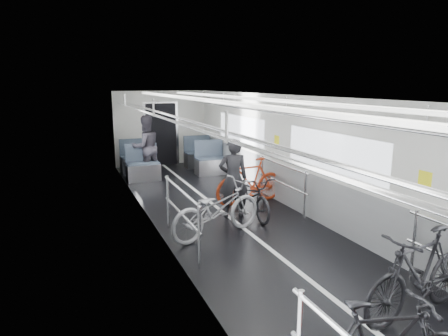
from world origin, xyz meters
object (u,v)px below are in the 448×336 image
at_px(person_seated, 146,147).
at_px(bike_left_far, 217,209).
at_px(person_standing, 233,178).
at_px(bike_right_far, 250,181).
at_px(bike_aisle, 251,196).
at_px(bike_right_near, 419,274).

bearing_deg(person_seated, bike_left_far, 80.03).
distance_m(person_standing, person_seated, 4.14).
bearing_deg(bike_right_far, bike_aisle, -29.87).
relative_size(bike_aisle, person_seated, 0.92).
xyz_separation_m(person_standing, person_seated, (-0.93, 4.03, 0.09)).
xyz_separation_m(bike_right_far, person_standing, (-0.71, -0.71, 0.29)).
xyz_separation_m(bike_right_far, person_seated, (-1.64, 3.32, 0.38)).
height_order(bike_left_far, person_standing, person_standing).
bearing_deg(bike_left_far, bike_right_near, -175.57).
distance_m(bike_right_far, person_seated, 3.72).
bearing_deg(person_standing, bike_aisle, 178.35).
distance_m(bike_right_near, bike_right_far, 4.72).
bearing_deg(bike_right_near, bike_right_far, 170.79).
xyz_separation_m(bike_left_far, bike_right_near, (1.23, -3.18, 0.04)).
distance_m(bike_right_far, bike_aisle, 0.89).
bearing_deg(bike_right_far, person_standing, -51.19).
relative_size(bike_right_near, bike_right_far, 1.04).
bearing_deg(person_standing, bike_right_far, -121.16).
distance_m(bike_right_near, person_standing, 4.06).
height_order(bike_right_near, bike_right_far, bike_right_near).
bearing_deg(person_seated, bike_aisle, 94.22).
bearing_deg(bike_right_near, bike_left_far, -166.25).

